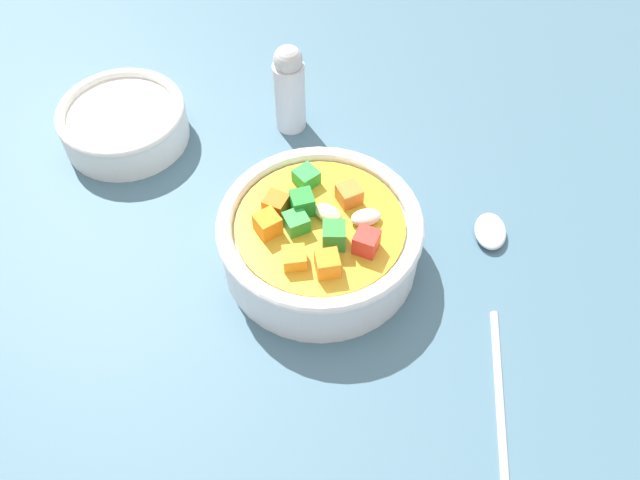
{
  "coord_description": "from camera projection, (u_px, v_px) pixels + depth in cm",
  "views": [
    {
      "loc": [
        -22.31,
        -21.68,
        44.02
      ],
      "look_at": [
        0.0,
        0.0,
        2.46
      ],
      "focal_mm": 37.4,
      "sensor_mm": 36.0,
      "label": 1
    }
  ],
  "objects": [
    {
      "name": "ground_plane",
      "position": [
        320.0,
        265.0,
        0.55
      ],
      "size": [
        140.0,
        140.0,
        2.0
      ],
      "primitive_type": "cube",
      "color": "#42667A"
    },
    {
      "name": "soup_bowl_main",
      "position": [
        320.0,
        237.0,
        0.52
      ],
      "size": [
        15.83,
        15.83,
        6.41
      ],
      "color": "white",
      "rests_on": "ground_plane"
    },
    {
      "name": "spoon",
      "position": [
        493.0,
        281.0,
        0.52
      ],
      "size": [
        19.51,
        15.97,
        1.06
      ],
      "rotation": [
        0.0,
        0.0,
        6.95
      ],
      "color": "silver",
      "rests_on": "ground_plane"
    },
    {
      "name": "side_bowl_small",
      "position": [
        124.0,
        122.0,
        0.61
      ],
      "size": [
        11.52,
        11.52,
        3.69
      ],
      "color": "white",
      "rests_on": "ground_plane"
    },
    {
      "name": "pepper_shaker",
      "position": [
        289.0,
        88.0,
        0.6
      ],
      "size": [
        2.87,
        2.87,
        8.84
      ],
      "color": "silver",
      "rests_on": "ground_plane"
    }
  ]
}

